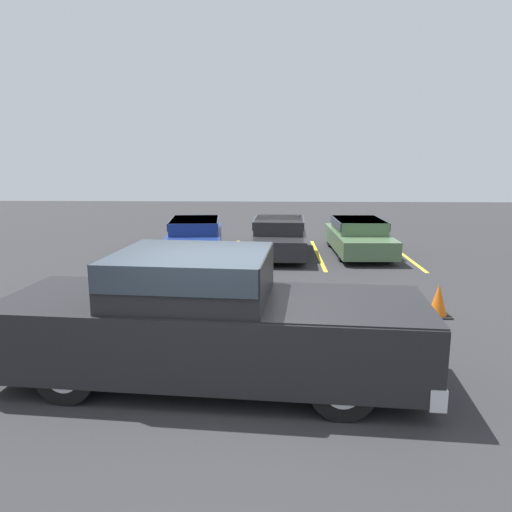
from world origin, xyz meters
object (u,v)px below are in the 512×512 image
pickup_truck (214,319)px  parked_sedan_a (195,235)px  parked_sedan_c (358,235)px  traffic_cone (438,301)px  parked_sedan_b (279,236)px

pickup_truck → parked_sedan_a: bearing=105.2°
pickup_truck → parked_sedan_c: size_ratio=1.38×
pickup_truck → parked_sedan_a: pickup_truck is taller
parked_sedan_a → traffic_cone: size_ratio=7.06×
parked_sedan_a → traffic_cone: bearing=36.7°
parked_sedan_b → traffic_cone: size_ratio=6.34×
pickup_truck → parked_sedan_a: size_ratio=1.29×
traffic_cone → parked_sedan_c: bearing=94.3°
parked_sedan_b → traffic_cone: 7.12m
pickup_truck → parked_sedan_a: 9.92m
parked_sedan_b → parked_sedan_c: bearing=100.2°
parked_sedan_b → parked_sedan_c: parked_sedan_b is taller
pickup_truck → parked_sedan_c: pickup_truck is taller
parked_sedan_b → traffic_cone: (3.18, -6.36, -0.33)m
parked_sedan_a → traffic_cone: (6.01, -6.64, -0.30)m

